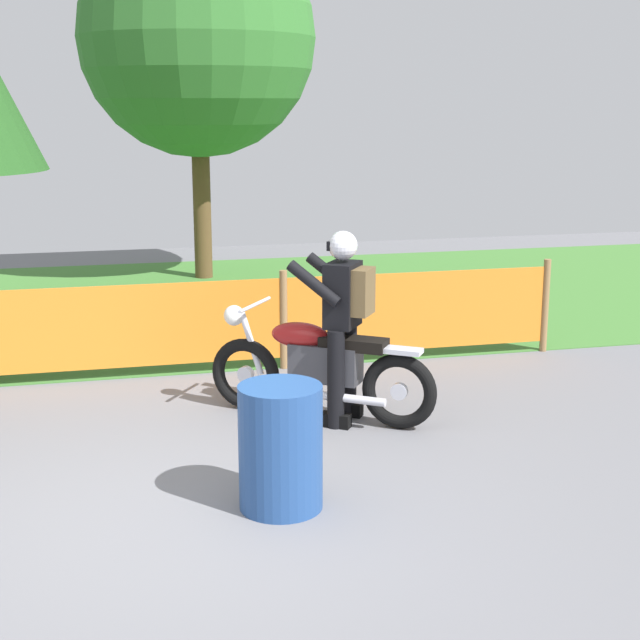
# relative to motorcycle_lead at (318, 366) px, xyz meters

# --- Properties ---
(ground) EXTENTS (24.00, 24.00, 0.02)m
(ground) POSITION_rel_motorcycle_lead_xyz_m (-1.48, -1.72, -0.50)
(ground) COLOR slate
(grass_verge) EXTENTS (24.00, 6.97, 0.01)m
(grass_verge) POSITION_rel_motorcycle_lead_xyz_m (-1.48, 5.12, -0.48)
(grass_verge) COLOR #427A33
(grass_verge) RESTS_ON ground
(barrier_fence) EXTENTS (9.04, 0.08, 1.05)m
(barrier_fence) POSITION_rel_motorcycle_lead_xyz_m (-1.48, 1.64, 0.05)
(barrier_fence) COLOR olive
(barrier_fence) RESTS_ON ground
(tree_near_left) EXTENTS (3.60, 3.60, 5.50)m
(tree_near_left) POSITION_rel_motorcycle_lead_xyz_m (-0.21, 7.05, 3.20)
(tree_near_left) COLOR brown
(tree_near_left) RESTS_ON ground
(motorcycle_lead) EXTENTS (1.81, 1.29, 1.00)m
(motorcycle_lead) POSITION_rel_motorcycle_lead_xyz_m (0.00, 0.00, 0.00)
(motorcycle_lead) COLOR black
(motorcycle_lead) RESTS_ON ground
(rider_lead) EXTENTS (0.79, 0.72, 1.69)m
(rider_lead) POSITION_rel_motorcycle_lead_xyz_m (0.19, -0.13, 0.47)
(rider_lead) COLOR black
(rider_lead) RESTS_ON ground
(oil_drum) EXTENTS (0.58, 0.58, 0.88)m
(oil_drum) POSITION_rel_motorcycle_lead_xyz_m (-0.69, -1.75, -0.05)
(oil_drum) COLOR navy
(oil_drum) RESTS_ON ground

